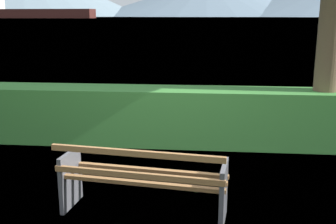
{
  "coord_description": "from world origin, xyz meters",
  "views": [
    {
      "loc": [
        0.67,
        -4.2,
        2.24
      ],
      "look_at": [
        0.0,
        2.89,
        0.5
      ],
      "focal_mm": 42.86,
      "sensor_mm": 36.0,
      "label": 1
    }
  ],
  "objects": [
    {
      "name": "water_surface",
      "position": [
        0.0,
        306.02,
        0.0
      ],
      "size": [
        620.0,
        620.0,
        0.0
      ],
      "primitive_type": "plane",
      "color": "#7A99A8",
      "rests_on": "ground_plane"
    },
    {
      "name": "ground_plane",
      "position": [
        0.0,
        0.0,
        0.0
      ],
      "size": [
        1400.0,
        1400.0,
        0.0
      ],
      "primitive_type": "plane",
      "color": "#567A38"
    },
    {
      "name": "cargo_ship_large",
      "position": [
        -125.16,
        262.94,
        5.16
      ],
      "size": [
        90.46,
        19.62,
        18.45
      ],
      "color": "#471E19",
      "rests_on": "water_surface"
    },
    {
      "name": "hedge_row",
      "position": [
        0.0,
        2.63,
        0.49
      ],
      "size": [
        12.51,
        0.77,
        0.99
      ],
      "primitive_type": "cube",
      "color": "#387A33",
      "rests_on": "ground_plane"
    },
    {
      "name": "park_bench",
      "position": [
        -0.01,
        -0.06,
        0.43
      ],
      "size": [
        1.95,
        0.81,
        0.87
      ],
      "color": "olive",
      "rests_on": "ground_plane"
    }
  ]
}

